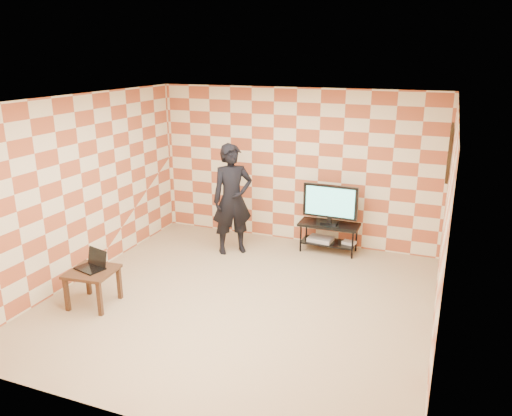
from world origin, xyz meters
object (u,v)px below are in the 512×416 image
object	(u,v)px
side_table	(92,276)
person	(232,199)
tv_stand	(329,231)
tv	(330,203)

from	to	relation	value
side_table	person	distance (m)	2.64
tv_stand	side_table	bearing A→B (deg)	-129.94
side_table	person	bearing A→B (deg)	67.62
side_table	tv_stand	bearing A→B (deg)	50.06
person	tv_stand	bearing A→B (deg)	-16.87
tv	side_table	world-z (taller)	tv
tv_stand	person	distance (m)	1.72
tv_stand	side_table	world-z (taller)	same
tv	person	size ratio (longest dim) A/B	0.50
tv_stand	tv	distance (m)	0.50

